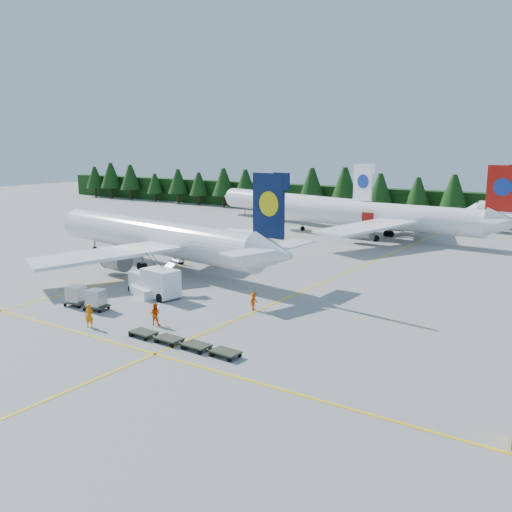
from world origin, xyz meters
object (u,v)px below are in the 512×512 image
Objects in this scene: airstairs at (148,289)px; airliner_navy at (149,236)px; airliner_red at (369,215)px; service_truck at (154,282)px.

airliner_navy is at bearing 155.15° from airstairs.
airliner_navy is 15.75m from airstairs.
airliner_red is 47.80m from airstairs.
airliner_navy is 15.80m from service_truck.
airstairs is at bearing -140.54° from service_truck.
service_truck is at bearing -35.21° from airliner_navy.
airliner_red is 47.40m from service_truck.
airstairs is (10.73, -11.13, -3.02)m from airliner_navy.
airliner_red reaches higher than service_truck.
service_truck is (0.56, 0.32, 0.73)m from airstairs.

